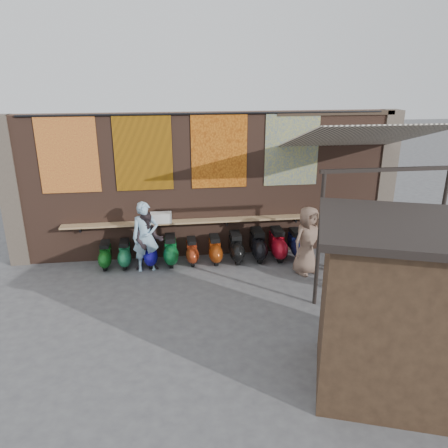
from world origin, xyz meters
The scene contains 35 objects.
ground centered at (0.00, 0.00, 0.00)m, with size 70.00×70.00×0.00m, color #474749.
brick_wall centered at (0.00, 2.70, 2.00)m, with size 10.00×0.40×4.00m, color brown.
pier_left centered at (-5.20, 2.70, 2.00)m, with size 0.50×0.50×4.00m, color #4C4238.
pier_right centered at (5.20, 2.70, 2.00)m, with size 0.50×0.50×4.00m, color #4C4238.
eating_counter centered at (0.00, 2.33, 1.10)m, with size 8.00×0.32×0.05m, color #9E7A51.
shelf_box centered at (-1.33, 2.30, 1.26)m, with size 0.58×0.29×0.27m, color white.
tapestry_redgold centered at (-3.60, 2.48, 3.00)m, with size 1.50×0.02×2.00m, color #A11717.
tapestry_sun centered at (-1.70, 2.48, 3.00)m, with size 1.50×0.02×2.00m, color orange.
tapestry_orange centered at (0.30, 2.48, 3.00)m, with size 1.50×0.02×2.00m, color orange.
tapestry_multi centered at (2.30, 2.48, 3.00)m, with size 1.50×0.02×2.00m, color #294799.
hang_rail centered at (0.00, 2.47, 3.98)m, with size 0.06×0.06×9.50m, color black.
scooter_stool_0 centered at (-2.85, 2.05, 0.34)m, with size 0.32×0.72×0.68m, color #105418, non-canonical shape.
scooter_stool_1 centered at (-2.34, 2.04, 0.35)m, with size 0.33×0.74×0.70m, color #1C7145, non-canonical shape.
scooter_stool_2 centered at (-1.65, 2.02, 0.37)m, with size 0.35×0.77×0.73m, color #140C8E, non-canonical shape.
scooter_stool_3 centered at (-1.11, 2.01, 0.40)m, with size 0.37×0.83×0.79m, color #0D5F2A, non-canonical shape.
scooter_stool_4 centered at (-0.53, 2.02, 0.34)m, with size 0.32×0.72×0.68m, color maroon, non-canonical shape.
scooter_stool_5 centered at (0.11, 1.98, 0.37)m, with size 0.35×0.77×0.73m, color maroon, non-canonical shape.
scooter_stool_6 centered at (0.69, 1.98, 0.40)m, with size 0.37×0.83×0.79m, color black, non-canonical shape.
scooter_stool_7 centered at (1.32, 2.01, 0.42)m, with size 0.40×0.89×0.85m, color black, non-canonical shape.
scooter_stool_8 centered at (1.88, 1.99, 0.42)m, with size 0.40×0.89×0.85m, color maroon, non-canonical shape.
scooter_stool_9 centered at (2.44, 2.03, 0.39)m, with size 0.37×0.82×0.78m, color #121944, non-canonical shape.
diner_left centered at (-1.74, 1.73, 0.94)m, with size 0.68×0.45×1.87m, color #98C1DE.
diner_right centered at (-1.67, 1.74, 0.79)m, with size 0.77×0.60×1.59m, color #302529.
shopper_navy centered at (4.16, 0.18, 0.89)m, with size 1.05×0.44×1.79m, color black.
shopper_grey centered at (3.93, -0.86, 0.91)m, with size 1.17×0.67×1.81m, color #5D5E63.
shopper_tan centered at (2.39, 0.99, 0.91)m, with size 0.88×0.58×1.81m, color #785C4C.
market_stall centered at (2.54, -3.46, 1.40)m, with size 2.59×1.94×2.81m, color black.
stall_roof centered at (2.54, -3.46, 2.87)m, with size 2.90×2.23×0.12m, color black.
stall_sign centered at (2.88, -2.52, 2.04)m, with size 1.20×0.04×0.50m, color gold.
stall_shelf centered at (2.88, -2.52, 1.02)m, with size 2.15×0.10×0.06m, color #473321.
awning_canvas centered at (3.50, 0.90, 3.55)m, with size 3.20×3.40×0.03m, color beige.
awning_ledger centered at (3.50, 2.49, 3.95)m, with size 3.30×0.08×0.12m, color #33261C.
awning_header centered at (3.50, -0.60, 3.08)m, with size 3.00×0.08×0.08m, color black.
awning_post_left centered at (2.10, -0.60, 1.55)m, with size 0.09×0.09×3.10m, color black.
awning_post_right centered at (4.90, -0.60, 1.55)m, with size 0.09×0.09×3.10m, color black.
Camera 1 is at (-1.15, -9.05, 5.08)m, focal length 35.00 mm.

